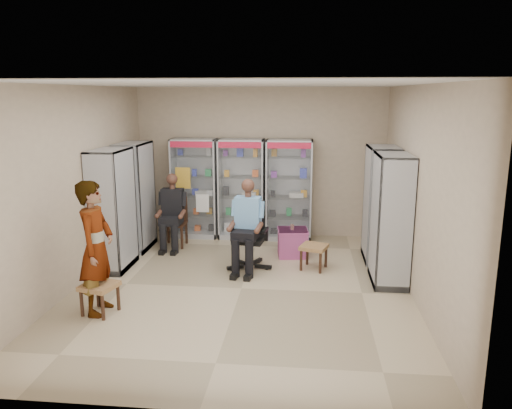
# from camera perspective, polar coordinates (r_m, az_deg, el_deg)

# --- Properties ---
(floor) EXTENTS (6.00, 6.00, 0.00)m
(floor) POSITION_cam_1_polar(r_m,az_deg,el_deg) (7.64, -1.68, -9.56)
(floor) COLOR tan
(floor) RESTS_ON ground
(room_shell) EXTENTS (5.02, 6.02, 3.01)m
(room_shell) POSITION_cam_1_polar(r_m,az_deg,el_deg) (7.13, -1.78, 5.25)
(room_shell) COLOR tan
(room_shell) RESTS_ON ground
(cabinet_back_left) EXTENTS (0.90, 0.50, 2.00)m
(cabinet_back_left) POSITION_cam_1_polar(r_m,az_deg,el_deg) (10.17, -6.98, 1.86)
(cabinet_back_left) COLOR silver
(cabinet_back_left) RESTS_ON floor
(cabinet_back_mid) EXTENTS (0.90, 0.50, 2.00)m
(cabinet_back_mid) POSITION_cam_1_polar(r_m,az_deg,el_deg) (10.00, -1.66, 1.77)
(cabinet_back_mid) COLOR #B0B4B8
(cabinet_back_mid) RESTS_ON floor
(cabinet_back_right) EXTENTS (0.90, 0.50, 2.00)m
(cabinet_back_right) POSITION_cam_1_polar(r_m,az_deg,el_deg) (9.93, 3.79, 1.66)
(cabinet_back_right) COLOR silver
(cabinet_back_right) RESTS_ON floor
(cabinet_right_far) EXTENTS (0.90, 0.50, 2.00)m
(cabinet_right_far) POSITION_cam_1_polar(r_m,az_deg,el_deg) (8.91, 14.04, 0.04)
(cabinet_right_far) COLOR #B5B8BD
(cabinet_right_far) RESTS_ON floor
(cabinet_right_near) EXTENTS (0.90, 0.50, 2.00)m
(cabinet_right_near) POSITION_cam_1_polar(r_m,az_deg,el_deg) (7.85, 15.14, -1.70)
(cabinet_right_near) COLOR #A6A7AD
(cabinet_right_near) RESTS_ON floor
(cabinet_left_far) EXTENTS (0.90, 0.50, 2.00)m
(cabinet_left_far) POSITION_cam_1_polar(r_m,az_deg,el_deg) (9.55, -13.66, 0.89)
(cabinet_left_far) COLOR silver
(cabinet_left_far) RESTS_ON floor
(cabinet_left_near) EXTENTS (0.90, 0.50, 2.00)m
(cabinet_left_near) POSITION_cam_1_polar(r_m,az_deg,el_deg) (8.55, -16.08, -0.61)
(cabinet_left_near) COLOR #A9ACB0
(cabinet_left_near) RESTS_ON floor
(wooden_chair) EXTENTS (0.42, 0.42, 0.94)m
(wooden_chair) POSITION_cam_1_polar(r_m,az_deg,el_deg) (9.65, -9.29, -2.02)
(wooden_chair) COLOR black
(wooden_chair) RESTS_ON floor
(seated_customer) EXTENTS (0.44, 0.60, 1.34)m
(seated_customer) POSITION_cam_1_polar(r_m,az_deg,el_deg) (9.56, -9.41, -0.94)
(seated_customer) COLOR black
(seated_customer) RESTS_ON floor
(office_chair) EXTENTS (0.70, 0.70, 1.13)m
(office_chair) POSITION_cam_1_polar(r_m,az_deg,el_deg) (8.30, -0.82, -3.60)
(office_chair) COLOR black
(office_chair) RESTS_ON floor
(seated_shopkeeper) EXTENTS (0.56, 0.72, 1.44)m
(seated_shopkeeper) POSITION_cam_1_polar(r_m,az_deg,el_deg) (8.21, -0.87, -2.66)
(seated_shopkeeper) COLOR #6F9ADC
(seated_shopkeeper) RESTS_ON floor
(pink_trunk) EXTENTS (0.56, 0.55, 0.49)m
(pink_trunk) POSITION_cam_1_polar(r_m,az_deg,el_deg) (9.04, 4.20, -4.36)
(pink_trunk) COLOR #B1477D
(pink_trunk) RESTS_ON floor
(tea_glass) EXTENTS (0.07, 0.07, 0.11)m
(tea_glass) POSITION_cam_1_polar(r_m,az_deg,el_deg) (8.95, 4.16, -2.55)
(tea_glass) COLOR #602C08
(tea_glass) RESTS_ON pink_trunk
(woven_stool_a) EXTENTS (0.52, 0.52, 0.41)m
(woven_stool_a) POSITION_cam_1_polar(r_m,az_deg,el_deg) (8.43, 6.61, -5.98)
(woven_stool_a) COLOR #A47B45
(woven_stool_a) RESTS_ON floor
(woven_stool_b) EXTENTS (0.51, 0.51, 0.42)m
(woven_stool_b) POSITION_cam_1_polar(r_m,az_deg,el_deg) (7.07, -17.39, -10.20)
(woven_stool_b) COLOR #A46E45
(woven_stool_b) RESTS_ON floor
(standing_man) EXTENTS (0.44, 0.66, 1.79)m
(standing_man) POSITION_cam_1_polar(r_m,az_deg,el_deg) (6.89, -17.81, -4.74)
(standing_man) COLOR #98979A
(standing_man) RESTS_ON floor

